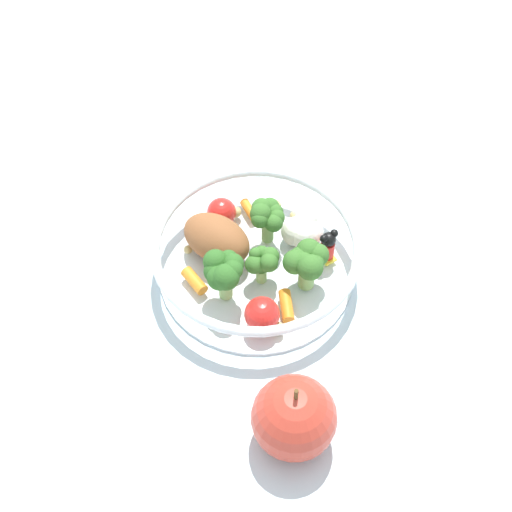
# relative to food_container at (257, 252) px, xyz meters

# --- Properties ---
(ground_plane) EXTENTS (2.40, 2.40, 0.00)m
(ground_plane) POSITION_rel_food_container_xyz_m (-0.02, 0.00, -0.03)
(ground_plane) COLOR silver
(food_container) EXTENTS (0.20, 0.20, 0.07)m
(food_container) POSITION_rel_food_container_xyz_m (0.00, 0.00, 0.00)
(food_container) COLOR white
(food_container) RESTS_ON ground_plane
(loose_apple) EXTENTS (0.07, 0.07, 0.08)m
(loose_apple) POSITION_rel_food_container_xyz_m (-0.17, -0.05, 0.01)
(loose_apple) COLOR #BC3828
(loose_apple) RESTS_ON ground_plane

